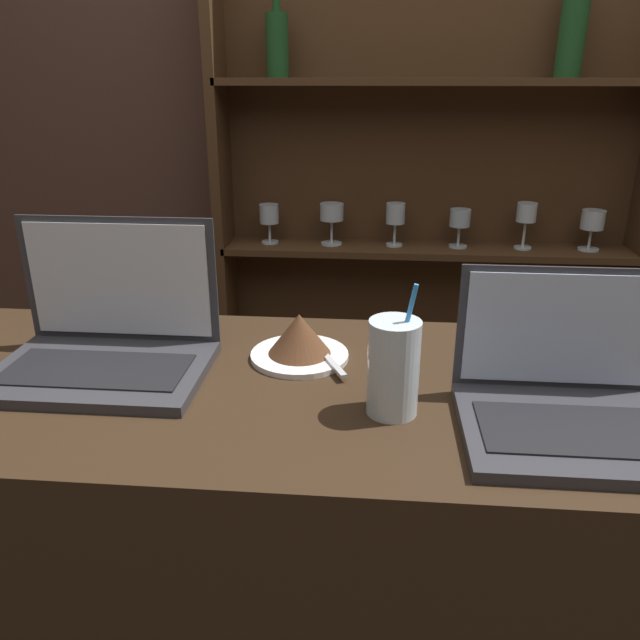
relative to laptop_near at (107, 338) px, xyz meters
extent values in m
cube|color=black|center=(0.49, -0.04, -0.59)|extent=(2.00, 0.58, 1.08)
cube|color=#4C3328|center=(0.49, 1.05, 0.21)|extent=(7.00, 0.06, 2.70)
cube|color=#472D19|center=(-0.02, 0.93, -0.18)|extent=(0.03, 0.18, 1.92)
cube|color=#472D19|center=(1.23, 0.93, -0.18)|extent=(0.03, 0.18, 1.92)
cube|color=#472D19|center=(0.61, 1.01, -0.18)|extent=(1.27, 0.02, 1.92)
cube|color=#472D19|center=(0.61, 0.93, -0.56)|extent=(1.23, 0.18, 0.02)
cube|color=#472D19|center=(0.61, 0.93, -0.08)|extent=(1.23, 0.18, 0.02)
cube|color=#472D19|center=(0.61, 0.93, 0.40)|extent=(1.23, 0.18, 0.02)
cylinder|color=silver|center=(0.13, 0.93, -0.07)|extent=(0.05, 0.05, 0.01)
cylinder|color=silver|center=(0.13, 0.93, -0.04)|extent=(0.01, 0.01, 0.06)
cylinder|color=silver|center=(0.13, 0.93, 0.02)|extent=(0.06, 0.06, 0.06)
cylinder|color=silver|center=(0.32, 0.93, -0.07)|extent=(0.06, 0.06, 0.01)
cylinder|color=silver|center=(0.32, 0.93, -0.03)|extent=(0.01, 0.01, 0.07)
cylinder|color=silver|center=(0.32, 0.93, 0.03)|extent=(0.07, 0.07, 0.05)
cylinder|color=silver|center=(0.51, 0.93, -0.07)|extent=(0.05, 0.05, 0.01)
cylinder|color=silver|center=(0.51, 0.93, -0.03)|extent=(0.01, 0.01, 0.06)
cylinder|color=silver|center=(0.51, 0.93, 0.03)|extent=(0.06, 0.06, 0.06)
cylinder|color=silver|center=(0.70, 0.93, -0.07)|extent=(0.06, 0.06, 0.01)
cylinder|color=silver|center=(0.70, 0.93, -0.04)|extent=(0.01, 0.01, 0.06)
cylinder|color=silver|center=(0.70, 0.93, 0.02)|extent=(0.06, 0.06, 0.05)
cylinder|color=silver|center=(0.89, 0.93, -0.07)|extent=(0.05, 0.05, 0.01)
cylinder|color=silver|center=(0.89, 0.93, -0.03)|extent=(0.01, 0.01, 0.08)
cylinder|color=silver|center=(0.89, 0.93, 0.04)|extent=(0.06, 0.06, 0.06)
cylinder|color=silver|center=(1.09, 0.93, -0.07)|extent=(0.06, 0.06, 0.01)
cylinder|color=silver|center=(1.09, 0.93, -0.04)|extent=(0.01, 0.01, 0.06)
cylinder|color=silver|center=(1.09, 0.93, 0.02)|extent=(0.07, 0.07, 0.06)
cylinder|color=#1E4C23|center=(0.96, 0.93, 0.52)|extent=(0.07, 0.07, 0.22)
cylinder|color=#1E4C23|center=(0.16, 0.93, 0.49)|extent=(0.06, 0.06, 0.17)
cylinder|color=#1E4C23|center=(0.16, 0.93, 0.60)|extent=(0.02, 0.02, 0.06)
cube|color=#333338|center=(0.00, -0.04, -0.04)|extent=(0.35, 0.25, 0.02)
cube|color=black|center=(0.00, -0.05, -0.03)|extent=(0.30, 0.14, 0.00)
cube|color=#333338|center=(0.00, 0.08, 0.08)|extent=(0.35, 0.00, 0.23)
cube|color=silver|center=(0.00, 0.08, 0.08)|extent=(0.32, 0.01, 0.20)
cube|color=#333338|center=(0.73, -0.17, -0.04)|extent=(0.30, 0.24, 0.02)
cube|color=black|center=(0.73, -0.18, -0.03)|extent=(0.26, 0.13, 0.00)
cube|color=#333338|center=(0.73, -0.05, 0.06)|extent=(0.30, 0.00, 0.19)
cube|color=silver|center=(0.73, -0.05, 0.06)|extent=(0.28, 0.01, 0.17)
cylinder|color=white|center=(0.32, 0.06, -0.05)|extent=(0.17, 0.17, 0.01)
cone|color=#51301C|center=(0.32, 0.06, -0.01)|extent=(0.11, 0.11, 0.07)
cube|color=#B7B7BC|center=(0.37, 0.05, -0.04)|extent=(0.08, 0.16, 0.00)
cylinder|color=silver|center=(0.48, -0.12, 0.02)|extent=(0.08, 0.08, 0.15)
cylinder|color=#338CD8|center=(0.49, -0.12, 0.05)|extent=(0.04, 0.01, 0.20)
camera|label=1|loc=(0.45, -0.94, 0.42)|focal=35.00mm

